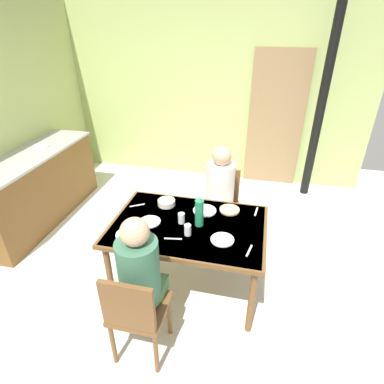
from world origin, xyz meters
name	(u,v)px	position (x,y,z in m)	size (l,w,h in m)	color
ground_plane	(166,272)	(0.00, 0.00, 0.00)	(6.43, 6.43, 0.00)	silver
wall_back	(211,95)	(0.00, 2.47, 1.31)	(4.69, 0.10, 2.63)	#A4B769
door_wooden	(276,121)	(1.00, 2.39, 1.00)	(0.80, 0.05, 2.00)	olive
stove_pipe_column	(321,106)	(1.55, 2.12, 1.31)	(0.12, 0.12, 2.63)	black
kitchen_counter	(35,188)	(-1.92, 0.62, 0.45)	(0.61, 1.91, 0.91)	brown
dining_table	(188,231)	(0.27, -0.10, 0.66)	(1.38, 0.94, 0.73)	brown
chair_near_diner	(136,312)	(0.08, -0.92, 0.50)	(0.40, 0.40, 0.87)	brown
chair_far_diner	(221,202)	(0.45, 0.72, 0.50)	(0.40, 0.40, 0.87)	brown
person_near_diner	(140,269)	(0.08, -0.79, 0.78)	(0.30, 0.37, 0.77)	#416C42
person_far_diner	(220,186)	(0.45, 0.58, 0.78)	(0.30, 0.37, 0.77)	white
water_bottle_green_near	(199,212)	(0.36, -0.09, 0.86)	(0.08, 0.08, 0.29)	#1F8352
serving_bowl_center	(166,203)	(-0.02, 0.17, 0.76)	(0.17, 0.17, 0.06)	silver
dinner_plate_near_left	(205,211)	(0.37, 0.14, 0.74)	(0.22, 0.22, 0.01)	white
dinner_plate_near_right	(129,234)	(-0.19, -0.37, 0.74)	(0.22, 0.22, 0.01)	white
dinner_plate_far_center	(150,222)	(-0.08, -0.15, 0.74)	(0.19, 0.19, 0.01)	silver
dinner_plate_far_side	(222,240)	(0.60, -0.26, 0.74)	(0.20, 0.20, 0.01)	white
drinking_glass_by_near_diner	(188,230)	(0.30, -0.25, 0.78)	(0.06, 0.06, 0.10)	silver
drinking_glass_by_far_diner	(181,218)	(0.20, -0.09, 0.78)	(0.06, 0.06, 0.10)	silver
bread_plate_sliced	(230,210)	(0.60, 0.20, 0.74)	(0.19, 0.19, 0.02)	#DBB77A
cutlery_knife_near	(173,239)	(0.19, -0.34, 0.73)	(0.15, 0.02, 0.00)	silver
cutlery_fork_near	(137,205)	(-0.30, 0.09, 0.73)	(0.15, 0.02, 0.00)	silver
cutlery_knife_far	(249,251)	(0.82, -0.35, 0.73)	(0.15, 0.02, 0.00)	silver
cutlery_fork_far	(256,212)	(0.85, 0.24, 0.73)	(0.15, 0.02, 0.00)	silver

